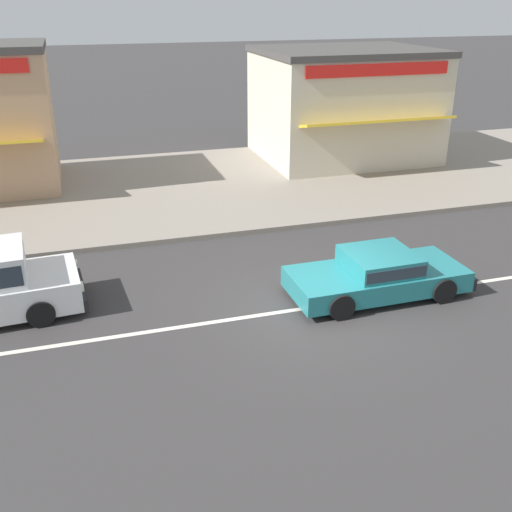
% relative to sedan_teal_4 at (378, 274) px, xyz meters
% --- Properties ---
extents(ground_plane, '(160.00, 160.00, 0.00)m').
position_rel_sedan_teal_4_xyz_m(ground_plane, '(-1.60, -0.18, -0.53)').
color(ground_plane, '#383535').
extents(lane_centre_stripe, '(50.40, 0.14, 0.01)m').
position_rel_sedan_teal_4_xyz_m(lane_centre_stripe, '(-1.60, -0.18, -0.53)').
color(lane_centre_stripe, silver).
rests_on(lane_centre_stripe, ground).
extents(kerb_strip, '(68.00, 10.00, 0.15)m').
position_rel_sedan_teal_4_xyz_m(kerb_strip, '(-1.60, 9.52, -0.46)').
color(kerb_strip, gray).
rests_on(kerb_strip, ground).
extents(sedan_teal_4, '(4.26, 1.89, 1.06)m').
position_rel_sedan_teal_4_xyz_m(sedan_teal_4, '(0.00, 0.00, 0.00)').
color(sedan_teal_4, teal).
rests_on(sedan_teal_4, ground).
extents(shopfront_corner_warung, '(6.83, 6.40, 4.40)m').
position_rel_sedan_teal_4_xyz_m(shopfront_corner_warung, '(4.40, 11.79, 1.82)').
color(shopfront_corner_warung, beige).
rests_on(shopfront_corner_warung, kerb_strip).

